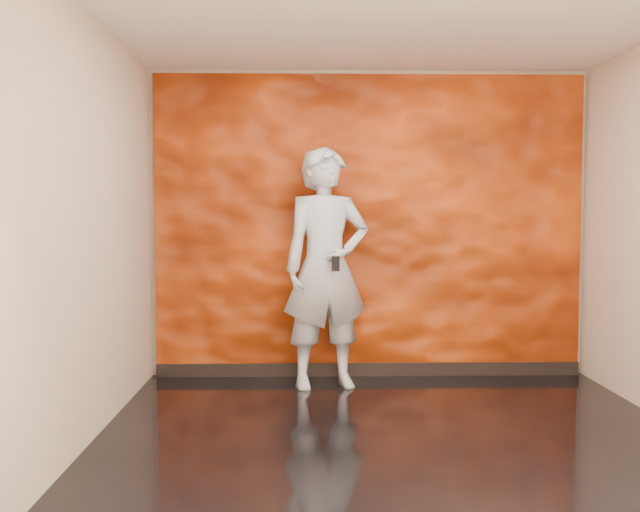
% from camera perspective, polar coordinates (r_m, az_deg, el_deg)
% --- Properties ---
extents(room, '(4.02, 4.02, 2.81)m').
position_cam_1_polar(room, '(4.60, 6.20, 2.14)').
color(room, black).
rests_on(room, ground).
extents(feature_wall, '(3.90, 0.06, 2.75)m').
position_cam_1_polar(feature_wall, '(6.55, 3.94, 2.38)').
color(feature_wall, '#E94C0D').
rests_on(feature_wall, ground).
extents(baseboard, '(3.90, 0.04, 0.12)m').
position_cam_1_polar(baseboard, '(6.67, 3.92, -9.04)').
color(baseboard, black).
rests_on(baseboard, ground).
extents(man, '(0.85, 0.66, 2.06)m').
position_cam_1_polar(man, '(6.11, 0.51, -0.96)').
color(man, '#9EA3AD').
rests_on(man, ground).
extents(phone, '(0.07, 0.02, 0.12)m').
position_cam_1_polar(phone, '(5.82, 1.26, -0.62)').
color(phone, black).
rests_on(phone, man).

